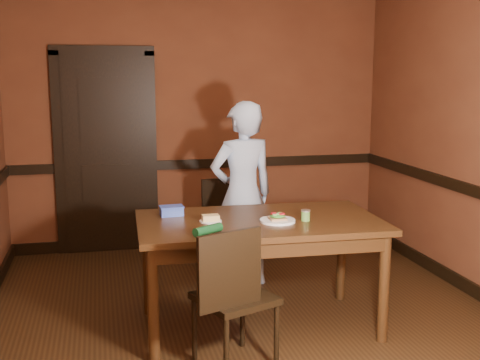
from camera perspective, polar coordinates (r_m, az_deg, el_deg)
name	(u,v)px	position (r m, az deg, el deg)	size (l,w,h in m)	color
floor	(251,324)	(4.69, 1.01, -13.48)	(4.00, 4.50, 0.01)	black
wall_back	(200,122)	(6.52, -3.84, 5.47)	(4.00, 0.02, 2.70)	brown
wall_front	(405,222)	(2.25, 15.35, -3.88)	(4.00, 0.02, 2.70)	brown
dado_back	(200,164)	(6.56, -3.77, 1.54)	(4.00, 0.03, 0.10)	black
baseboard_back	(201,238)	(6.74, -3.69, -5.54)	(4.00, 0.03, 0.12)	black
door	(106,149)	(6.43, -12.60, 2.87)	(1.05, 0.07, 2.20)	black
dining_table	(259,274)	(4.51, 1.82, -8.86)	(1.76, 0.99, 0.83)	black
chair_far	(223,227)	(5.72, -1.66, -4.45)	(0.41, 0.41, 0.87)	black
chair_near	(235,295)	(3.92, -0.49, -10.87)	(0.44, 0.44, 0.95)	black
person	(242,195)	(5.28, 0.22, -1.41)	(0.60, 0.39, 1.64)	#AFC9ED
sandwich_plate	(278,219)	(4.32, 3.58, -3.74)	(0.26, 0.26, 0.06)	white
sauce_jar	(306,215)	(4.37, 6.23, -3.34)	(0.07, 0.07, 0.08)	#598A38
cheese_saucer	(211,219)	(4.32, -2.81, -3.72)	(0.16, 0.16, 0.05)	white
food_tub	(172,211)	(4.52, -6.51, -2.91)	(0.18, 0.13, 0.07)	blue
wrapped_veg	(208,230)	(3.99, -3.07, -4.74)	(0.06, 0.06, 0.22)	#0F3918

